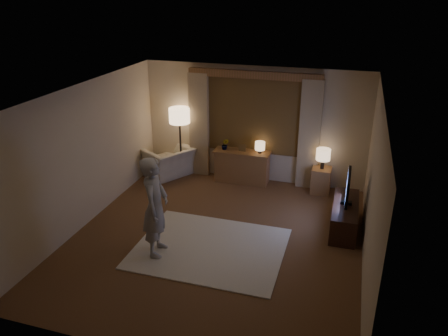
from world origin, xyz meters
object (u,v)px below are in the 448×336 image
at_px(sideboard, 242,167).
at_px(tv_stand, 345,216).
at_px(side_table, 321,180).
at_px(person, 155,207).
at_px(armchair, 168,162).

relative_size(sideboard, tv_stand, 0.86).
bearing_deg(tv_stand, sideboard, 148.09).
relative_size(side_table, tv_stand, 0.40).
bearing_deg(sideboard, tv_stand, -31.91).
xyz_separation_m(side_table, person, (-2.38, -3.15, 0.59)).
bearing_deg(person, sideboard, -19.62).
height_order(armchair, tv_stand, armchair).
bearing_deg(sideboard, side_table, -1.62).
bearing_deg(armchair, person, 51.74).
xyz_separation_m(armchair, side_table, (3.52, 0.09, -0.06)).
relative_size(armchair, side_table, 1.84).
xyz_separation_m(side_table, tv_stand, (0.56, -1.40, -0.03)).
bearing_deg(sideboard, person, -100.83).
height_order(tv_stand, person, person).
relative_size(sideboard, side_table, 2.14).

